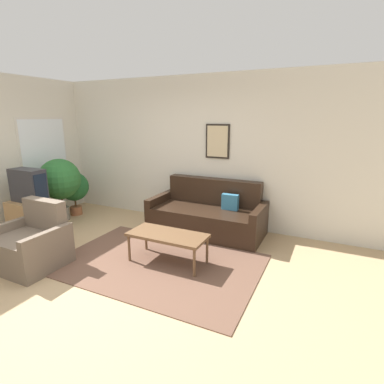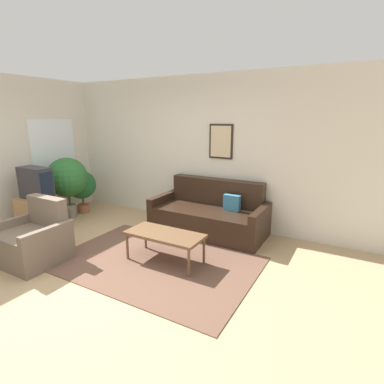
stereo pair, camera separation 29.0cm
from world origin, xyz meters
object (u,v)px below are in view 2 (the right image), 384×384
Objects in this scene: tv at (36,183)px; potted_plant_tall at (67,178)px; coffee_table at (165,236)px; armchair at (34,241)px; couch at (210,215)px.

potted_plant_tall is at bearing 98.40° from tv.
coffee_table is at bearing 1.60° from tv.
potted_plant_tall is (-0.11, 0.73, -0.06)m from tv.
potted_plant_tall reaches higher than armchair.
tv is 0.74m from potted_plant_tall.
couch is 3.15× the size of tv.
couch is at bearing 27.13° from tv.
potted_plant_tall is at bearing -166.93° from couch.
potted_plant_tall is (-1.12, 1.51, 0.51)m from armchair.
potted_plant_tall reaches higher than couch.
armchair is at bearing -53.45° from potted_plant_tall.
potted_plant_tall is at bearing 166.60° from coffee_table.
couch is 1.31m from coffee_table.
armchair is 1.95m from potted_plant_tall.
couch is 1.62× the size of potted_plant_tall.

